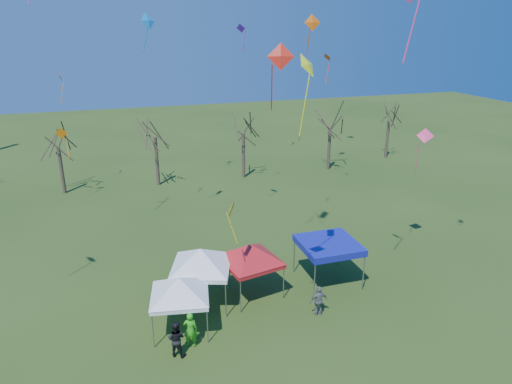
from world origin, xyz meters
TOP-DOWN VIEW (x-y plane):
  - ground at (0.00, 0.00)m, footprint 140.00×140.00m
  - tree_1 at (-10.77, 24.65)m, footprint 3.42×3.42m
  - tree_2 at (-2.37, 24.38)m, footprint 3.71×3.71m
  - tree_3 at (6.03, 24.04)m, footprint 3.59×3.59m
  - tree_4 at (15.36, 24.00)m, footprint 3.58×3.58m
  - tree_5 at (23.72, 26.07)m, footprint 3.39×3.39m
  - tent_white_west at (-3.81, 1.61)m, footprint 3.77×3.77m
  - tent_white_mid at (-2.33, 3.66)m, footprint 4.02×4.02m
  - tent_red at (0.43, 3.62)m, footprint 3.98×3.98m
  - tent_blue at (5.16, 3.54)m, footprint 3.29×3.29m
  - person_grey at (3.21, 0.58)m, footprint 1.01×0.45m
  - person_dark at (-4.33, -0.25)m, footprint 1.09×1.02m
  - person_green at (-3.60, 0.17)m, footprint 0.77×0.63m
  - kite_27 at (-0.21, -2.17)m, footprint 1.02×0.72m
  - kite_11 at (-3.23, 13.49)m, footprint 1.18×1.02m
  - kite_1 at (-1.08, 1.92)m, footprint 0.83×1.10m
  - kite_2 at (-9.83, 25.08)m, footprint 0.68×1.17m
  - kite_12 at (12.24, 19.21)m, footprint 0.73×0.95m
  - kite_13 at (-10.09, 22.33)m, footprint 1.00×0.73m
  - kite_5 at (1.70, -0.25)m, footprint 1.30×1.27m
  - kite_19 at (4.13, 17.80)m, footprint 0.83×0.84m
  - kite_25 at (2.58, 1.40)m, footprint 0.75×0.35m
  - kite_17 at (11.82, 4.76)m, footprint 1.24×1.17m

SIDE VIEW (x-z plane):
  - ground at x=0.00m, z-range 0.00..0.00m
  - person_grey at x=3.21m, z-range 0.00..1.69m
  - person_dark at x=-4.33m, z-range 0.00..1.79m
  - person_green at x=-3.60m, z-range 0.00..1.82m
  - tent_blue at x=5.16m, z-range 1.07..3.62m
  - tent_white_west at x=-3.81m, z-range 1.04..4.42m
  - tent_red at x=0.43m, z-range 1.10..4.68m
  - tent_white_mid at x=-2.33m, z-range 1.15..4.89m
  - tree_5 at x=23.72m, z-range 2.00..9.46m
  - tree_1 at x=-10.77m, z-range 2.02..9.56m
  - kite_13 at x=-10.09m, z-range 4.68..7.23m
  - kite_1 at x=-1.08m, z-range 4.76..7.18m
  - tree_4 at x=15.36m, z-range 2.12..10.00m
  - tree_3 at x=6.03m, z-range 2.12..10.03m
  - tree_2 at x=-2.37m, z-range 2.20..10.38m
  - kite_17 at x=11.82m, z-range 6.51..9.57m
  - kite_2 at x=-9.83m, z-range 8.88..11.66m
  - kite_12 at x=12.24m, z-range 10.39..13.05m
  - kite_5 at x=1.70m, z-range 10.97..14.58m
  - kite_27 at x=-0.21m, z-range 12.06..14.47m
  - kite_19 at x=4.13m, z-range 13.06..15.11m
  - kite_25 at x=2.58m, z-range 13.58..15.24m
  - kite_11 at x=-3.23m, z-range 13.33..15.86m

